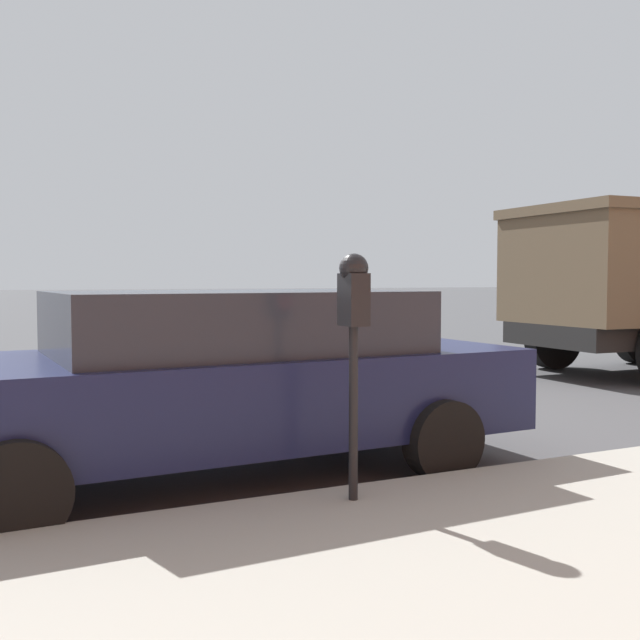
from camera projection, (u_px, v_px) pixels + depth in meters
name	position (u px, v px, depth m)	size (l,w,h in m)	color
ground_plane	(203.00, 445.00, 7.06)	(220.00, 220.00, 0.00)	#424244
parking_meter	(354.00, 312.00, 4.83)	(0.21, 0.19, 1.61)	black
car_navy	(219.00, 378.00, 5.92)	(2.24, 5.06, 1.47)	#14193D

